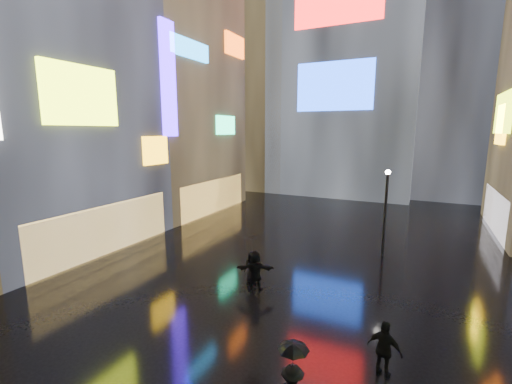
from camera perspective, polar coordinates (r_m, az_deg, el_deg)
The scene contains 12 objects.
ground at distance 22.18m, azimuth 9.21°, elevation -9.47°, with size 140.00×140.00×0.00m, color black.
building_left_mid at distance 26.39m, azimuth -32.63°, elevation 18.61°, with size 10.28×12.70×24.00m.
building_left_far at distance 34.20m, azimuth -14.50°, elevation 15.87°, with size 10.28×12.00×22.00m.
tower_main at distance 46.94m, azimuth 15.63°, elevation 26.68°, with size 16.00×14.20×42.00m.
tower_flank_right at distance 47.16m, azimuth 31.35°, elevation 20.51°, with size 12.00×12.00×34.00m, color black.
tower_flank_left at distance 46.86m, azimuth 0.70°, elevation 17.04°, with size 10.00×10.00×26.00m, color black.
lamp_far at distance 21.48m, azimuth 20.77°, elevation -2.49°, with size 0.30×0.30×5.20m.
pedestrian_3 at distance 12.00m, azimuth 20.65°, elevation -23.36°, with size 1.06×0.44×1.81m, color black.
pedestrian_4 at distance 17.25m, azimuth -0.73°, elevation -12.43°, with size 0.76×0.50×1.56m, color black.
pedestrian_5 at distance 16.40m, azimuth -0.15°, elevation -12.99°, with size 1.78×0.57×1.92m, color black.
umbrella_1 at distance 9.43m, azimuth 6.21°, elevation -25.27°, with size 0.77×0.77×0.68m, color black.
umbrella_2 at distance 16.82m, azimuth -0.74°, elevation -8.64°, with size 0.92×0.94×0.85m, color black.
Camera 1 is at (5.88, -0.06, 7.41)m, focal length 24.00 mm.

